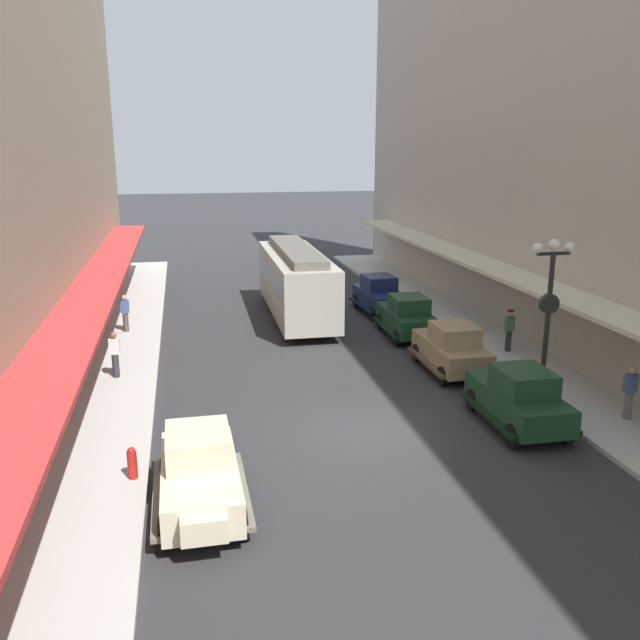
{
  "coord_description": "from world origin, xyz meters",
  "views": [
    {
      "loc": [
        -4.84,
        -17.43,
        8.13
      ],
      "look_at": [
        0.0,
        6.0,
        1.8
      ],
      "focal_mm": 37.36,
      "sensor_mm": 36.0,
      "label": 1
    }
  ],
  "objects_px": {
    "parked_car_3": "(451,347)",
    "pedestrian_1": "(125,313)",
    "streetcar": "(296,280)",
    "lamp_post_with_clock": "(548,312)",
    "parked_car_0": "(407,315)",
    "parked_car_4": "(380,294)",
    "pedestrian_3": "(630,392)",
    "pedestrian_2": "(115,354)",
    "fire_hydrant": "(132,463)",
    "pedestrian_0": "(509,330)",
    "parked_car_1": "(519,396)",
    "parked_car_2": "(200,472)"
  },
  "relations": [
    {
      "from": "parked_car_3",
      "to": "pedestrian_1",
      "type": "bearing_deg",
      "value": 148.1
    },
    {
      "from": "streetcar",
      "to": "lamp_post_with_clock",
      "type": "xyz_separation_m",
      "value": [
        6.06,
        -12.07,
        1.08
      ]
    },
    {
      "from": "parked_car_3",
      "to": "pedestrian_1",
      "type": "height_order",
      "value": "parked_car_3"
    },
    {
      "from": "parked_car_0",
      "to": "lamp_post_with_clock",
      "type": "height_order",
      "value": "lamp_post_with_clock"
    },
    {
      "from": "parked_car_4",
      "to": "lamp_post_with_clock",
      "type": "height_order",
      "value": "lamp_post_with_clock"
    },
    {
      "from": "parked_car_3",
      "to": "pedestrian_3",
      "type": "relative_size",
      "value": 2.6
    },
    {
      "from": "pedestrian_1",
      "to": "pedestrian_3",
      "type": "relative_size",
      "value": 1.0
    },
    {
      "from": "parked_car_0",
      "to": "pedestrian_2",
      "type": "relative_size",
      "value": 2.62
    },
    {
      "from": "parked_car_4",
      "to": "pedestrian_3",
      "type": "bearing_deg",
      "value": -77.02
    },
    {
      "from": "streetcar",
      "to": "parked_car_4",
      "type": "bearing_deg",
      "value": 3.66
    },
    {
      "from": "parked_car_0",
      "to": "pedestrian_3",
      "type": "distance_m",
      "value": 10.84
    },
    {
      "from": "fire_hydrant",
      "to": "pedestrian_3",
      "type": "relative_size",
      "value": 0.5
    },
    {
      "from": "parked_car_3",
      "to": "pedestrian_0",
      "type": "relative_size",
      "value": 2.56
    },
    {
      "from": "parked_car_1",
      "to": "pedestrian_3",
      "type": "relative_size",
      "value": 2.61
    },
    {
      "from": "parked_car_2",
      "to": "fire_hydrant",
      "type": "xyz_separation_m",
      "value": [
        -1.6,
        1.55,
        -0.38
      ]
    },
    {
      "from": "parked_car_2",
      "to": "pedestrian_2",
      "type": "height_order",
      "value": "parked_car_2"
    },
    {
      "from": "parked_car_0",
      "to": "streetcar",
      "type": "height_order",
      "value": "streetcar"
    },
    {
      "from": "pedestrian_1",
      "to": "fire_hydrant",
      "type": "bearing_deg",
      "value": -85.27
    },
    {
      "from": "parked_car_4",
      "to": "streetcar",
      "type": "relative_size",
      "value": 0.45
    },
    {
      "from": "pedestrian_1",
      "to": "pedestrian_2",
      "type": "bearing_deg",
      "value": -89.11
    },
    {
      "from": "parked_car_1",
      "to": "pedestrian_0",
      "type": "relative_size",
      "value": 2.56
    },
    {
      "from": "fire_hydrant",
      "to": "pedestrian_2",
      "type": "height_order",
      "value": "pedestrian_2"
    },
    {
      "from": "streetcar",
      "to": "pedestrian_2",
      "type": "bearing_deg",
      "value": -136.39
    },
    {
      "from": "pedestrian_3",
      "to": "lamp_post_with_clock",
      "type": "bearing_deg",
      "value": 124.55
    },
    {
      "from": "parked_car_4",
      "to": "fire_hydrant",
      "type": "distance_m",
      "value": 18.89
    },
    {
      "from": "parked_car_0",
      "to": "parked_car_3",
      "type": "relative_size",
      "value": 1.01
    },
    {
      "from": "pedestrian_0",
      "to": "pedestrian_2",
      "type": "distance_m",
      "value": 15.02
    },
    {
      "from": "lamp_post_with_clock",
      "to": "parked_car_1",
      "type": "bearing_deg",
      "value": -135.23
    },
    {
      "from": "parked_car_0",
      "to": "parked_car_1",
      "type": "xyz_separation_m",
      "value": [
        0.11,
        -9.79,
        0.0
      ]
    },
    {
      "from": "parked_car_3",
      "to": "pedestrian_1",
      "type": "relative_size",
      "value": 2.6
    },
    {
      "from": "parked_car_1",
      "to": "pedestrian_1",
      "type": "bearing_deg",
      "value": 134.02
    },
    {
      "from": "parked_car_1",
      "to": "parked_car_4",
      "type": "distance_m",
      "value": 14.1
    },
    {
      "from": "pedestrian_0",
      "to": "parked_car_0",
      "type": "bearing_deg",
      "value": 133.15
    },
    {
      "from": "parked_car_2",
      "to": "fire_hydrant",
      "type": "bearing_deg",
      "value": 136.01
    },
    {
      "from": "parked_car_3",
      "to": "parked_car_4",
      "type": "distance_m",
      "value": 9.08
    },
    {
      "from": "parked_car_3",
      "to": "parked_car_1",
      "type": "bearing_deg",
      "value": -89.64
    },
    {
      "from": "parked_car_0",
      "to": "pedestrian_2",
      "type": "height_order",
      "value": "parked_car_0"
    },
    {
      "from": "lamp_post_with_clock",
      "to": "pedestrian_2",
      "type": "distance_m",
      "value": 14.71
    },
    {
      "from": "parked_car_4",
      "to": "fire_hydrant",
      "type": "height_order",
      "value": "parked_car_4"
    },
    {
      "from": "parked_car_1",
      "to": "parked_car_3",
      "type": "bearing_deg",
      "value": 90.36
    },
    {
      "from": "fire_hydrant",
      "to": "pedestrian_2",
      "type": "xyz_separation_m",
      "value": [
        -1.05,
        7.75,
        0.43
      ]
    },
    {
      "from": "pedestrian_0",
      "to": "pedestrian_3",
      "type": "distance_m",
      "value": 6.98
    },
    {
      "from": "fire_hydrant",
      "to": "pedestrian_1",
      "type": "distance_m",
      "value": 13.89
    },
    {
      "from": "parked_car_3",
      "to": "fire_hydrant",
      "type": "height_order",
      "value": "parked_car_3"
    },
    {
      "from": "parked_car_2",
      "to": "pedestrian_3",
      "type": "height_order",
      "value": "parked_car_2"
    },
    {
      "from": "parked_car_2",
      "to": "parked_car_1",
      "type": "bearing_deg",
      "value": 16.85
    },
    {
      "from": "fire_hydrant",
      "to": "pedestrian_3",
      "type": "height_order",
      "value": "pedestrian_3"
    },
    {
      "from": "lamp_post_with_clock",
      "to": "pedestrian_0",
      "type": "bearing_deg",
      "value": 75.51
    },
    {
      "from": "lamp_post_with_clock",
      "to": "pedestrian_3",
      "type": "bearing_deg",
      "value": -55.45
    },
    {
      "from": "pedestrian_1",
      "to": "lamp_post_with_clock",
      "type": "bearing_deg",
      "value": -37.81
    }
  ]
}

